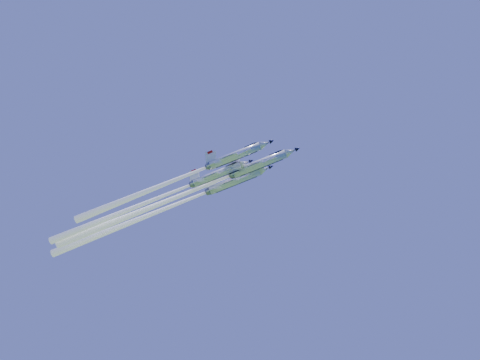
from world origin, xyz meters
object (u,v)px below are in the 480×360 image
Objects in this scene: jet_lead at (183,195)px; jet_right at (179,178)px; jet_slot at (156,199)px; jet_left at (167,208)px.

jet_lead is 6.48m from jet_right.
jet_lead reaches higher than jet_slot.
jet_lead is at bearing 43.55° from jet_left.
jet_left is (-6.81, 1.76, -1.87)m from jet_lead.
jet_left reaches higher than jet_slot.
jet_right reaches higher than jet_slot.
jet_lead is 7.28m from jet_left.
jet_slot is (-8.04, 0.98, -3.17)m from jet_right.
jet_right is 8.69m from jet_slot.
jet_slot is (-4.48, -4.02, -1.07)m from jet_lead.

